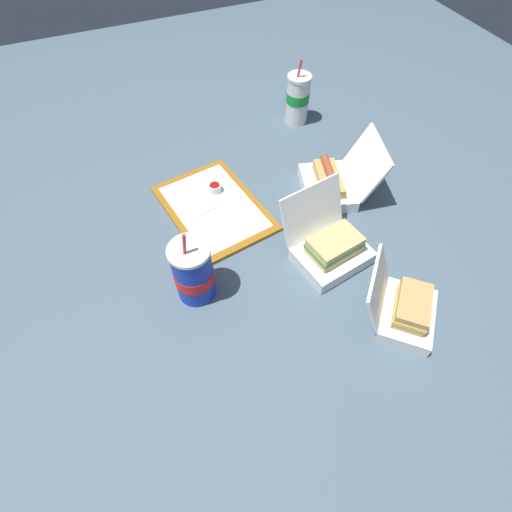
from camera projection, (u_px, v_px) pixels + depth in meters
name	position (u px, v px, depth m)	size (l,w,h in m)	color
ground_plane	(254.00, 253.00, 1.13)	(3.20, 3.20, 0.00)	#4C6070
food_tray	(214.00, 208.00, 1.23)	(0.41, 0.32, 0.01)	#A56619
ketchup_cup	(215.00, 188.00, 1.25)	(0.04, 0.04, 0.02)	white
napkin_stack	(197.00, 203.00, 1.23)	(0.10, 0.10, 0.00)	white
plastic_fork	(232.00, 187.00, 1.27)	(0.11, 0.01, 0.01)	white
clamshell_hotdog_back	(332.00, 182.00, 1.25)	(0.25, 0.27, 0.18)	white
clamshell_sandwich_right	(405.00, 310.00, 0.97)	(0.25, 0.25, 0.16)	white
clamshell_sandwich_corner	(330.00, 247.00, 1.09)	(0.24, 0.23, 0.18)	white
soda_cup_back	(193.00, 272.00, 0.98)	(0.10, 0.10, 0.24)	#1938B7
soda_cup_front	(298.00, 98.00, 1.44)	(0.09, 0.09, 0.24)	white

